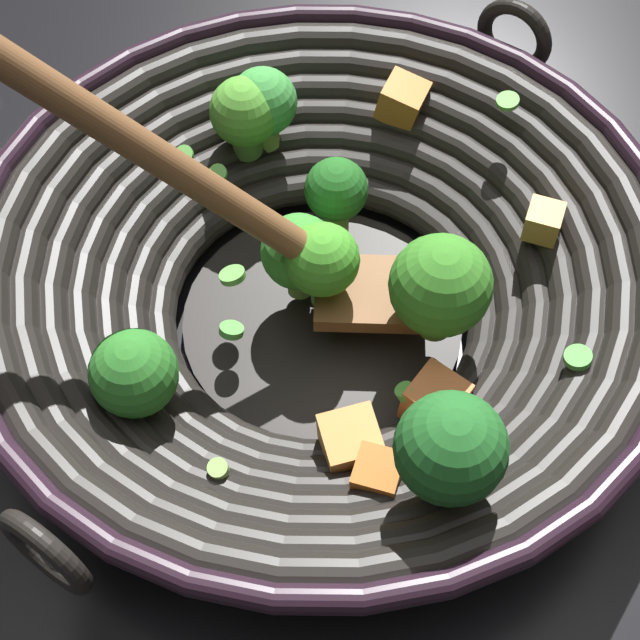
{
  "coord_description": "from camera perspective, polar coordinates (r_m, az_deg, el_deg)",
  "views": [
    {
      "loc": [
        -0.32,
        -0.1,
        0.51
      ],
      "look_at": [
        -0.01,
        -0.0,
        0.03
      ],
      "focal_mm": 54.69,
      "sensor_mm": 36.0,
      "label": 1
    }
  ],
  "objects": [
    {
      "name": "wok",
      "position": [
        0.56,
        0.16,
        2.66
      ],
      "size": [
        0.44,
        0.41,
        0.23
      ],
      "color": "black",
      "rests_on": "ground"
    },
    {
      "name": "ground_plane",
      "position": [
        0.61,
        0.13,
        -0.44
      ],
      "size": [
        4.0,
        4.0,
        0.0
      ],
      "primitive_type": "plane",
      "color": "black"
    }
  ]
}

